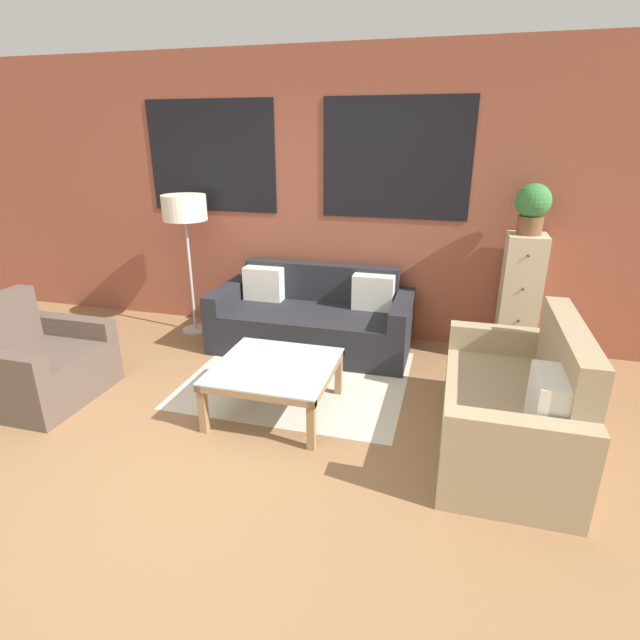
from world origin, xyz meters
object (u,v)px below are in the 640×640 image
object	(u,v)px
settee_vintage	(514,409)
drawer_cabinet	(519,299)
coffee_table	(275,372)
floor_lamp	(185,213)
couch_dark	(313,320)
potted_plant	(533,206)
armchair_corner	(38,365)

from	to	relation	value
settee_vintage	drawer_cabinet	distance (m)	1.60
coffee_table	floor_lamp	size ratio (longest dim) A/B	0.60
couch_dark	potted_plant	size ratio (longest dim) A/B	4.39
couch_dark	coffee_table	bearing A→B (deg)	-86.72
settee_vintage	potted_plant	world-z (taller)	potted_plant
couch_dark	floor_lamp	xyz separation A→B (m)	(-1.36, 0.07, 1.00)
floor_lamp	potted_plant	size ratio (longest dim) A/B	3.32
armchair_corner	coffee_table	xyz separation A→B (m)	(1.92, 0.28, 0.06)
drawer_cabinet	potted_plant	xyz separation A→B (m)	(-0.00, 0.00, 0.84)
coffee_table	drawer_cabinet	size ratio (longest dim) A/B	0.74
armchair_corner	coffee_table	world-z (taller)	armchair_corner
coffee_table	potted_plant	xyz separation A→B (m)	(1.84, 1.52, 1.10)
drawer_cabinet	potted_plant	bearing A→B (deg)	90.00
settee_vintage	armchair_corner	world-z (taller)	settee_vintage
couch_dark	coffee_table	distance (m)	1.30
coffee_table	floor_lamp	xyz separation A→B (m)	(-1.43, 1.36, 0.94)
potted_plant	couch_dark	bearing A→B (deg)	-173.24
floor_lamp	armchair_corner	bearing A→B (deg)	-106.72
couch_dark	armchair_corner	bearing A→B (deg)	-139.63
coffee_table	drawer_cabinet	world-z (taller)	drawer_cabinet
armchair_corner	floor_lamp	size ratio (longest dim) A/B	0.62
armchair_corner	coffee_table	size ratio (longest dim) A/B	1.03
potted_plant	settee_vintage	bearing A→B (deg)	-94.97
settee_vintage	armchair_corner	bearing A→B (deg)	-176.30
settee_vintage	coffee_table	bearing A→B (deg)	178.50
couch_dark	potted_plant	bearing A→B (deg)	6.76
settee_vintage	floor_lamp	size ratio (longest dim) A/B	1.04
couch_dark	floor_lamp	distance (m)	1.68
coffee_table	drawer_cabinet	xyz separation A→B (m)	(1.84, 1.52, 0.26)
settee_vintage	potted_plant	size ratio (longest dim) A/B	3.44
settee_vintage	coffee_table	distance (m)	1.70
armchair_corner	floor_lamp	world-z (taller)	floor_lamp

